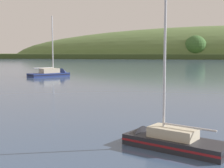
{
  "coord_description": "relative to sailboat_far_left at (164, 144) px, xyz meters",
  "views": [
    {
      "loc": [
        0.63,
        4.72,
        4.86
      ],
      "look_at": [
        -5.52,
        35.54,
        1.72
      ],
      "focal_mm": 51.29,
      "sensor_mm": 36.0,
      "label": 1
    }
  ],
  "objects": [
    {
      "name": "sailboat_outer_reach",
      "position": [
        -23.56,
        44.47,
        0.06
      ],
      "size": [
        8.09,
        8.87,
        13.45
      ],
      "rotation": [
        0.0,
        0.0,
        0.88
      ],
      "color": "navy",
      "rests_on": "ground"
    },
    {
      "name": "sailboat_far_left",
      "position": [
        0.0,
        0.0,
        0.0
      ],
      "size": [
        6.07,
        4.15,
        9.3
      ],
      "rotation": [
        0.0,
        0.0,
        2.7
      ],
      "color": "#232328",
      "rests_on": "ground"
    }
  ]
}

